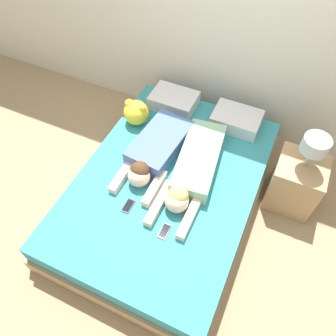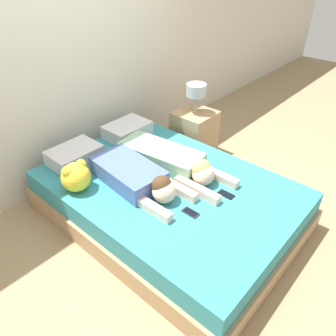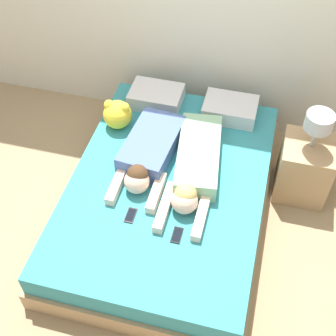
# 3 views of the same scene
# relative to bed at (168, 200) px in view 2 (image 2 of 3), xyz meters

# --- Properties ---
(ground_plane) EXTENTS (12.00, 12.00, 0.00)m
(ground_plane) POSITION_rel_bed_xyz_m (0.00, 0.00, -0.19)
(ground_plane) COLOR #9E8460
(wall_back) EXTENTS (12.00, 0.06, 2.60)m
(wall_back) POSITION_rel_bed_xyz_m (0.00, 1.25, 1.11)
(wall_back) COLOR beige
(wall_back) RESTS_ON ground_plane
(bed) EXTENTS (1.55, 2.20, 0.39)m
(bed) POSITION_rel_bed_xyz_m (0.00, 0.00, 0.00)
(bed) COLOR tan
(bed) RESTS_ON ground_plane
(pillow_head_left) EXTENTS (0.46, 0.33, 0.14)m
(pillow_head_left) POSITION_rel_bed_xyz_m (-0.34, 0.88, 0.27)
(pillow_head_left) COLOR silver
(pillow_head_left) RESTS_ON bed
(pillow_head_right) EXTENTS (0.46, 0.33, 0.14)m
(pillow_head_right) POSITION_rel_bed_xyz_m (0.34, 0.88, 0.27)
(pillow_head_right) COLOR silver
(pillow_head_right) RESTS_ON bed
(person_left) EXTENTS (0.43, 0.96, 0.22)m
(person_left) POSITION_rel_bed_xyz_m (-0.21, 0.16, 0.28)
(person_left) COLOR #4C66A5
(person_left) RESTS_ON bed
(person_right) EXTENTS (0.42, 1.16, 0.23)m
(person_right) POSITION_rel_bed_xyz_m (0.18, 0.11, 0.28)
(person_right) COLOR #8CBF99
(person_right) RESTS_ON bed
(cell_phone_left) EXTENTS (0.07, 0.14, 0.01)m
(cell_phone_left) POSITION_rel_bed_xyz_m (-0.18, -0.39, 0.20)
(cell_phone_left) COLOR #2D2D33
(cell_phone_left) RESTS_ON bed
(cell_phone_right) EXTENTS (0.07, 0.14, 0.01)m
(cell_phone_right) POSITION_rel_bed_xyz_m (0.19, -0.47, 0.20)
(cell_phone_right) COLOR black
(cell_phone_right) RESTS_ON bed
(plush_toy) EXTENTS (0.25, 0.25, 0.26)m
(plush_toy) POSITION_rel_bed_xyz_m (-0.57, 0.51, 0.33)
(plush_toy) COLOR yellow
(plush_toy) RESTS_ON bed
(nightstand) EXTENTS (0.42, 0.42, 0.86)m
(nightstand) POSITION_rel_bed_xyz_m (1.04, 0.51, 0.11)
(nightstand) COLOR tan
(nightstand) RESTS_ON ground_plane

